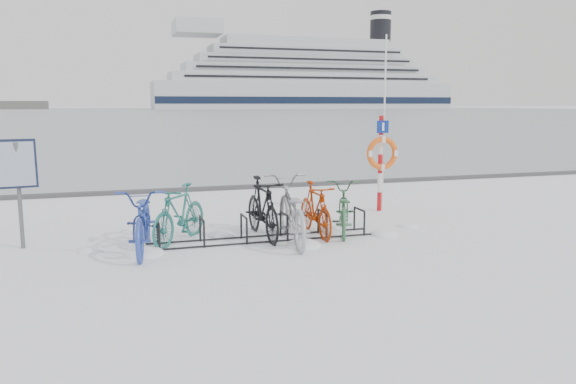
{
  "coord_description": "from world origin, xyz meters",
  "views": [
    {
      "loc": [
        -2.42,
        -9.22,
        2.35
      ],
      "look_at": [
        0.62,
        0.6,
        0.72
      ],
      "focal_mm": 35.0,
      "sensor_mm": 36.0,
      "label": 1
    }
  ],
  "objects_px": {
    "bike_rack": "(264,230)",
    "info_board": "(17,170)",
    "cruise_ferry": "(304,82)",
    "lifebuoy_station": "(382,153)"
  },
  "relations": [
    {
      "from": "bike_rack",
      "to": "info_board",
      "type": "distance_m",
      "value": 4.13
    },
    {
      "from": "info_board",
      "to": "cruise_ferry",
      "type": "height_order",
      "value": "cruise_ferry"
    },
    {
      "from": "bike_rack",
      "to": "lifebuoy_station",
      "type": "bearing_deg",
      "value": 29.79
    },
    {
      "from": "lifebuoy_station",
      "to": "cruise_ferry",
      "type": "xyz_separation_m",
      "value": [
        75.57,
        228.27,
        10.59
      ]
    },
    {
      "from": "cruise_ferry",
      "to": "bike_rack",
      "type": "bearing_deg",
      "value": -108.88
    },
    {
      "from": "info_board",
      "to": "cruise_ferry",
      "type": "xyz_separation_m",
      "value": [
        82.63,
        229.46,
        10.58
      ]
    },
    {
      "from": "bike_rack",
      "to": "lifebuoy_station",
      "type": "relative_size",
      "value": 1.05
    },
    {
      "from": "bike_rack",
      "to": "info_board",
      "type": "relative_size",
      "value": 2.24
    },
    {
      "from": "info_board",
      "to": "cruise_ferry",
      "type": "bearing_deg",
      "value": 61.38
    },
    {
      "from": "bike_rack",
      "to": "info_board",
      "type": "height_order",
      "value": "info_board"
    }
  ]
}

